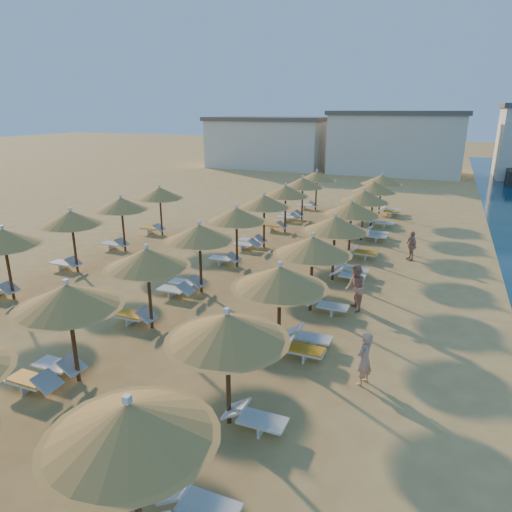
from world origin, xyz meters
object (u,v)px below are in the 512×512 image
at_px(parasol_row_east, 313,247).
at_px(beachgoer_c, 411,246).
at_px(beachgoer_b, 356,288).
at_px(beachgoer_a, 364,359).
at_px(parasol_row_west, 199,234).

bearing_deg(parasol_row_east, beachgoer_c, 69.29).
bearing_deg(beachgoer_c, parasol_row_east, -53.30).
distance_m(parasol_row_east, beachgoer_c, 8.81).
xyz_separation_m(parasol_row_east, beachgoer_b, (1.59, 0.67, -1.67)).
relative_size(beachgoer_b, beachgoer_a, 1.15).
bearing_deg(beachgoer_c, beachgoer_b, -43.78).
distance_m(beachgoer_b, beachgoer_a, 5.08).
height_order(beachgoer_b, beachgoer_a, beachgoer_b).
distance_m(parasol_row_west, beachgoer_b, 6.66).
bearing_deg(beachgoer_b, parasol_row_west, -114.04).
height_order(parasol_row_east, beachgoer_a, parasol_row_east).
height_order(parasol_row_west, beachgoer_b, parasol_row_west).
xyz_separation_m(beachgoer_c, beachgoer_b, (-1.46, -7.40, 0.15)).
xyz_separation_m(parasol_row_east, parasol_row_west, (-4.83, 0.00, 0.00)).
height_order(parasol_row_east, beachgoer_c, parasol_row_east).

